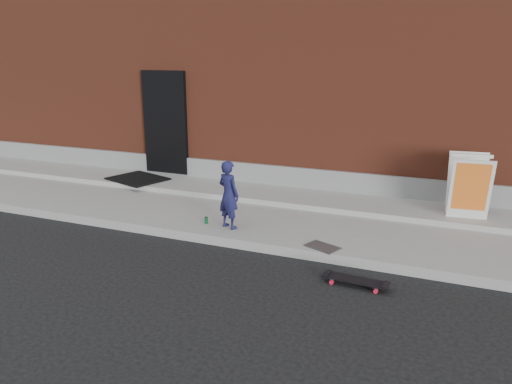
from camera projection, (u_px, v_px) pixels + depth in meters
The scene contains 10 objects.
ground at pixel (210, 245), 7.80m from camera, with size 80.00×80.00×0.00m, color black.
sidewalk at pixel (248, 213), 9.12m from camera, with size 20.00×3.00×0.15m, color gray.
apron at pixel (266, 194), 9.88m from camera, with size 20.00×1.20×0.10m, color gray.
building at pixel (328, 68), 13.35m from camera, with size 20.00×8.10×5.00m.
child at pixel (229, 195), 7.98m from camera, with size 0.41×0.27×1.11m, color #16173F.
skateboard at pixel (355, 280), 6.41m from camera, with size 0.84×0.27×0.09m.
pizza_sign at pixel (469, 186), 8.22m from camera, with size 0.71×0.82×1.06m.
soda_can at pixel (206, 220), 8.30m from camera, with size 0.06×0.06×0.11m, color #17763F.
doormat at pixel (138, 179), 10.76m from camera, with size 1.14×0.92×0.03m, color black.
utility_plate at pixel (322, 247), 7.30m from camera, with size 0.48×0.31×0.01m, color #504F54.
Camera 1 is at (3.43, -6.46, 2.92)m, focal length 35.00 mm.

